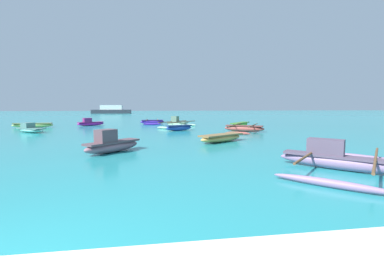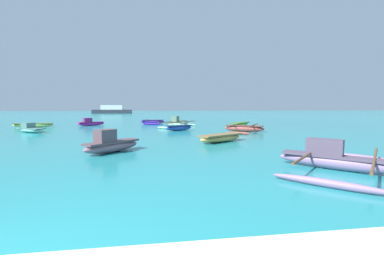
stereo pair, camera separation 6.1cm
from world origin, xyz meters
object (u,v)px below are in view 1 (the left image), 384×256
moored_boat_9 (240,124)px  mooring_buoy_0 (111,138)px  moored_boat_2 (90,123)px  moored_boat_6 (179,128)px  moored_boat_0 (33,125)px  moored_boat_5 (177,124)px  distant_ferry (111,110)px  moored_boat_7 (244,128)px  moored_boat_4 (30,129)px  moored_boat_3 (339,160)px  moored_boat_1 (221,138)px  moored_boat_10 (152,122)px  moored_boat_8 (112,144)px

moored_boat_9 → mooring_buoy_0: (-10.34, -8.92, -0.03)m
moored_boat_2 → moored_boat_6: moored_boat_2 is taller
moored_boat_0 → mooring_buoy_0: 13.79m
moored_boat_5 → mooring_buoy_0: size_ratio=10.36×
distant_ferry → mooring_buoy_0: bearing=-80.9°
moored_boat_7 → moored_boat_4: bearing=-155.9°
moored_boat_4 → distant_ferry: size_ratio=0.25×
distant_ferry → moored_boat_9: bearing=-68.7°
moored_boat_2 → distant_ferry: size_ratio=0.24×
moored_boat_9 → mooring_buoy_0: bearing=169.9°
moored_boat_5 → moored_boat_7: moored_boat_5 is taller
moored_boat_6 → mooring_buoy_0: moored_boat_6 is taller
moored_boat_4 → moored_boat_2: bearing=103.6°
moored_boat_3 → moored_boat_4: (-14.55, 13.45, -0.04)m
moored_boat_0 → moored_boat_4: (1.89, -4.75, 0.02)m
moored_boat_0 → moored_boat_6: moored_boat_6 is taller
moored_boat_1 → moored_boat_10: size_ratio=0.90×
moored_boat_3 → moored_boat_10: (-5.72, 21.35, -0.05)m
moored_boat_1 → moored_boat_7: (3.15, 5.19, 0.03)m
moored_boat_1 → distant_ferry: 63.01m
moored_boat_0 → moored_boat_3: moored_boat_3 is taller
moored_boat_3 → moored_boat_0: bearing=177.1°
moored_boat_4 → moored_boat_10: bearing=78.1°
mooring_buoy_0 → moored_boat_2: bearing=108.0°
moored_boat_2 → distant_ferry: 48.00m
moored_boat_3 → moored_boat_5: size_ratio=1.22×
moored_boat_9 → distant_ferry: size_ratio=0.31×
mooring_buoy_0 → moored_boat_3: bearing=-43.5°
moored_boat_3 → moored_boat_4: size_ratio=1.87×
moored_boat_6 → moored_boat_8: bearing=-136.6°
moored_boat_0 → moored_boat_7: size_ratio=0.73×
moored_boat_3 → moored_boat_9: moored_boat_3 is taller
moored_boat_9 → mooring_buoy_0: moored_boat_9 is taller
moored_boat_0 → moored_boat_3: size_ratio=0.70×
moored_boat_3 → moored_boat_5: moored_boat_5 is taller
moored_boat_9 → moored_boat_0: bearing=123.6°
moored_boat_0 → moored_boat_7: moored_boat_7 is taller
moored_boat_2 → moored_boat_4: (-2.69, -6.42, -0.02)m
moored_boat_5 → moored_boat_9: 5.95m
moored_boat_5 → moored_boat_3: bearing=-35.8°
moored_boat_5 → distant_ferry: (-14.01, 50.87, 0.61)m
moored_boat_6 → mooring_buoy_0: size_ratio=5.89×
moored_boat_9 → moored_boat_10: moored_boat_10 is taller
moored_boat_5 → moored_boat_6: bearing=-50.0°
moored_boat_0 → moored_boat_7: 18.83m
distant_ferry → moored_boat_10: bearing=-75.8°
moored_boat_5 → moored_boat_7: (4.64, -5.01, -0.08)m
moored_boat_1 → mooring_buoy_0: size_ratio=7.51×
moored_boat_3 → moored_boat_6: moored_boat_3 is taller
moored_boat_1 → moored_boat_5: moored_boat_5 is taller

